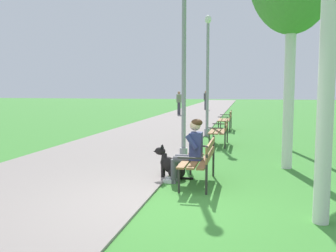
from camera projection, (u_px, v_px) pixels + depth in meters
ground_plane at (165, 206)px, 5.75m from camera, size 120.00×120.00×0.00m
paved_path at (199, 111)px, 29.61m from camera, size 4.25×60.00×0.04m
park_bench_near at (201, 158)px, 7.01m from camera, size 0.55×1.50×0.85m
park_bench_mid at (221, 130)px, 11.86m from camera, size 0.55×1.50×0.85m
park_bench_far at (226, 119)px, 16.26m from camera, size 0.55×1.50×0.85m
person_seated_on_near_bench at (190, 148)px, 7.07m from camera, size 0.74×0.49×1.25m
dog_black at (172, 166)px, 7.45m from camera, size 0.83×0.28×0.71m
lamp_post_near at (184, 64)px, 9.28m from camera, size 0.24×0.24×4.74m
lamp_post_mid at (208, 75)px, 13.90m from camera, size 0.24×0.24×4.56m
pedestrian_distant at (179, 103)px, 25.46m from camera, size 0.32×0.22×1.65m
pedestrian_further_distant at (206, 100)px, 31.52m from camera, size 0.32×0.22×1.65m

